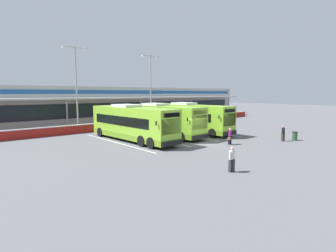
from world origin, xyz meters
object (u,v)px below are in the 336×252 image
coach_bus_centre (189,118)px  lamp_post_centre (151,85)px  coach_bus_left_centre (161,120)px  pedestrian_in_dark_coat (232,159)px  litter_bin (295,136)px  pedestrian_with_handbag (230,136)px  pedestrian_child (283,133)px  lamp_post_west (76,83)px  coach_bus_leftmost (132,124)px

coach_bus_centre → lamp_post_centre: lamp_post_centre is taller
coach_bus_left_centre → pedestrian_in_dark_coat: bearing=-112.7°
coach_bus_centre → litter_bin: coach_bus_centre is taller
coach_bus_centre → pedestrian_with_handbag: coach_bus_centre is taller
pedestrian_child → lamp_post_west: bearing=120.2°
pedestrian_with_handbag → lamp_post_centre: (5.08, 19.17, 5.43)m
coach_bus_leftmost → lamp_post_centre: 16.23m
coach_bus_centre → lamp_post_west: (-10.03, 10.99, 4.50)m
coach_bus_left_centre → litter_bin: size_ratio=13.14×
coach_bus_centre → litter_bin: bearing=-70.4°
coach_bus_leftmost → litter_bin: (12.92, -11.31, -1.32)m
pedestrian_child → lamp_post_centre: size_ratio=0.15×
coach_bus_leftmost → coach_bus_left_centre: 4.47m
pedestrian_child → lamp_post_west: lamp_post_west is taller
coach_bus_leftmost → coach_bus_centre: bearing=1.2°
coach_bus_left_centre → coach_bus_centre: 4.42m
coach_bus_centre → pedestrian_with_handbag: bearing=-109.3°
pedestrian_with_handbag → lamp_post_west: lamp_post_west is taller
pedestrian_child → coach_bus_leftmost: bearing=137.2°
coach_bus_centre → lamp_post_west: 15.54m
coach_bus_left_centre → pedestrian_in_dark_coat: coach_bus_left_centre is taller
coach_bus_centre → lamp_post_centre: (2.18, 10.85, 4.50)m
coach_bus_leftmost → coach_bus_left_centre: same height
pedestrian_with_handbag → pedestrian_child: (5.63, -2.58, 0.02)m
coach_bus_leftmost → pedestrian_child: (11.55, -10.70, -0.91)m
pedestrian_child → lamp_post_west: size_ratio=0.15×
coach_bus_leftmost → litter_bin: size_ratio=13.14×
pedestrian_with_handbag → lamp_post_centre: 20.56m
pedestrian_in_dark_coat → coach_bus_left_centre: bearing=67.3°
lamp_post_west → litter_bin: bearing=-57.9°
lamp_post_centre → lamp_post_west: bearing=179.4°
pedestrian_in_dark_coat → pedestrian_child: (13.10, 2.93, 0.00)m
coach_bus_leftmost → coach_bus_left_centre: size_ratio=1.00×
pedestrian_with_handbag → pedestrian_in_dark_coat: (-7.47, -5.52, 0.02)m
pedestrian_child → litter_bin: 1.55m
coach_bus_centre → pedestrian_child: size_ratio=7.54×
coach_bus_centre → lamp_post_centre: bearing=78.7°
coach_bus_left_centre → lamp_post_centre: bearing=57.8°
pedestrian_in_dark_coat → lamp_post_centre: (12.55, 24.68, 5.42)m
coach_bus_leftmost → pedestrian_in_dark_coat: size_ratio=7.54×
coach_bus_leftmost → pedestrian_with_handbag: bearing=-53.9°
coach_bus_leftmost → lamp_post_west: lamp_post_west is taller
pedestrian_child → litter_bin: size_ratio=1.74×
pedestrian_in_dark_coat → coach_bus_centre: bearing=53.1°
coach_bus_left_centre → coach_bus_centre: size_ratio=1.00×
lamp_post_west → lamp_post_centre: same height
pedestrian_child → pedestrian_with_handbag: bearing=155.3°
pedestrian_with_handbag → litter_bin: pedestrian_with_handbag is taller
pedestrian_with_handbag → litter_bin: bearing=-24.5°
coach_bus_centre → lamp_post_west: size_ratio=1.11×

